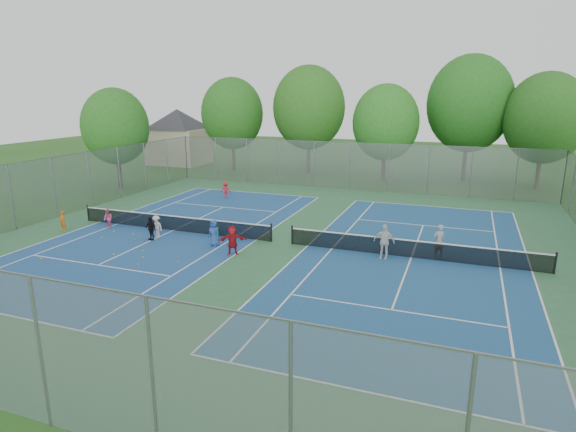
% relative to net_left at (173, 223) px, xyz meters
% --- Properties ---
extents(ground, '(120.00, 120.00, 0.00)m').
position_rel_net_left_xyz_m(ground, '(7.00, 0.00, -0.46)').
color(ground, '#24551A').
rests_on(ground, ground).
extents(court_pad, '(32.00, 32.00, 0.01)m').
position_rel_net_left_xyz_m(court_pad, '(7.00, 0.00, -0.45)').
color(court_pad, '#306740').
rests_on(court_pad, ground).
extents(court_left, '(10.97, 23.77, 0.01)m').
position_rel_net_left_xyz_m(court_left, '(0.00, 0.00, -0.44)').
color(court_left, navy).
rests_on(court_left, court_pad).
extents(court_right, '(10.97, 23.77, 0.01)m').
position_rel_net_left_xyz_m(court_right, '(14.00, 0.00, -0.44)').
color(court_right, navy).
rests_on(court_right, court_pad).
extents(net_left, '(12.87, 0.10, 0.91)m').
position_rel_net_left_xyz_m(net_left, '(0.00, 0.00, 0.00)').
color(net_left, black).
rests_on(net_left, ground).
extents(net_right, '(12.87, 0.10, 0.91)m').
position_rel_net_left_xyz_m(net_right, '(14.00, 0.00, 0.00)').
color(net_right, black).
rests_on(net_right, ground).
extents(fence_north, '(32.00, 0.10, 4.00)m').
position_rel_net_left_xyz_m(fence_north, '(7.00, 16.00, 1.54)').
color(fence_north, gray).
rests_on(fence_north, ground).
extents(fence_south, '(32.00, 0.10, 4.00)m').
position_rel_net_left_xyz_m(fence_south, '(7.00, -16.00, 1.54)').
color(fence_south, gray).
rests_on(fence_south, ground).
extents(fence_west, '(0.10, 32.00, 4.00)m').
position_rel_net_left_xyz_m(fence_west, '(-9.00, 0.00, 1.54)').
color(fence_west, gray).
rests_on(fence_west, ground).
extents(house, '(11.03, 11.03, 7.30)m').
position_rel_net_left_xyz_m(house, '(-15.00, 24.00, 3.76)').
color(house, '#B7A88C').
rests_on(house, ground).
extents(tree_nw, '(6.40, 6.40, 9.58)m').
position_rel_net_left_xyz_m(tree_nw, '(-7.00, 22.00, 5.44)').
color(tree_nw, '#443326').
rests_on(tree_nw, ground).
extents(tree_nl, '(7.20, 7.20, 10.69)m').
position_rel_net_left_xyz_m(tree_nl, '(1.00, 23.00, 6.09)').
color(tree_nl, '#443326').
rests_on(tree_nl, ground).
extents(tree_nc, '(6.00, 6.00, 8.85)m').
position_rel_net_left_xyz_m(tree_nc, '(9.00, 21.00, 4.94)').
color(tree_nc, '#443326').
rests_on(tree_nc, ground).
extents(tree_nr, '(7.60, 7.60, 11.42)m').
position_rel_net_left_xyz_m(tree_nr, '(16.00, 24.00, 6.59)').
color(tree_nr, '#443326').
rests_on(tree_nr, ground).
extents(tree_ne, '(6.60, 6.60, 9.77)m').
position_rel_net_left_xyz_m(tree_ne, '(22.00, 22.00, 5.51)').
color(tree_ne, '#443326').
rests_on(tree_ne, ground).
extents(tree_side_w, '(5.60, 5.60, 8.47)m').
position_rel_net_left_xyz_m(tree_side_w, '(-12.00, 10.00, 4.79)').
color(tree_side_w, '#443326').
rests_on(tree_side_w, ground).
extents(ball_crate, '(0.38, 0.38, 0.26)m').
position_rel_net_left_xyz_m(ball_crate, '(-1.64, 0.44, -0.33)').
color(ball_crate, '#1647A8').
rests_on(ball_crate, ground).
extents(ball_hopper, '(0.36, 0.36, 0.56)m').
position_rel_net_left_xyz_m(ball_hopper, '(3.03, -0.19, -0.17)').
color(ball_hopper, '#227F37').
rests_on(ball_hopper, ground).
extents(student_a, '(0.51, 0.39, 1.25)m').
position_rel_net_left_xyz_m(student_a, '(-6.01, -2.46, 0.17)').
color(student_a, '#CC5C13').
rests_on(student_a, ground).
extents(student_b, '(0.66, 0.57, 1.18)m').
position_rel_net_left_xyz_m(student_b, '(-4.06, -0.86, 0.13)').
color(student_b, '#DB5582').
rests_on(student_b, ground).
extents(student_c, '(0.89, 0.62, 1.26)m').
position_rel_net_left_xyz_m(student_c, '(-0.14, -1.41, 0.18)').
color(student_c, beige).
rests_on(student_c, ground).
extents(student_d, '(0.85, 0.52, 1.35)m').
position_rel_net_left_xyz_m(student_d, '(-0.08, -2.06, 0.22)').
color(student_d, black).
rests_on(student_d, ground).
extents(student_e, '(0.81, 0.64, 1.46)m').
position_rel_net_left_xyz_m(student_e, '(3.77, -1.76, 0.28)').
color(student_e, '#284D95').
rests_on(student_e, ground).
extents(student_f, '(1.46, 1.10, 1.53)m').
position_rel_net_left_xyz_m(student_f, '(5.33, -2.65, 0.31)').
color(student_f, '#A61721').
rests_on(student_f, ground).
extents(child_far_baseline, '(0.93, 0.71, 1.27)m').
position_rel_net_left_xyz_m(child_far_baseline, '(-1.31, 9.33, 0.18)').
color(child_far_baseline, '#B31926').
rests_on(child_far_baseline, ground).
extents(instructor, '(0.75, 0.68, 1.72)m').
position_rel_net_left_xyz_m(instructor, '(15.24, 0.57, 0.40)').
color(instructor, gray).
rests_on(instructor, ground).
extents(teen_court_b, '(1.04, 0.45, 1.77)m').
position_rel_net_left_xyz_m(teen_court_b, '(12.68, -0.54, 0.43)').
color(teen_court_b, silver).
rests_on(teen_court_b, ground).
extents(tennis_ball_0, '(0.07, 0.07, 0.07)m').
position_rel_net_left_xyz_m(tennis_ball_0, '(0.74, -3.93, -0.42)').
color(tennis_ball_0, '#C3D832').
rests_on(tennis_ball_0, ground).
extents(tennis_ball_1, '(0.07, 0.07, 0.07)m').
position_rel_net_left_xyz_m(tennis_ball_1, '(-0.95, -2.40, -0.42)').
color(tennis_ball_1, '#A6CA2F').
rests_on(tennis_ball_1, ground).
extents(tennis_ball_2, '(0.07, 0.07, 0.07)m').
position_rel_net_left_xyz_m(tennis_ball_2, '(-2.92, -2.77, -0.42)').
color(tennis_ball_2, '#C5EF37').
rests_on(tennis_ball_2, ground).
extents(tennis_ball_3, '(0.07, 0.07, 0.07)m').
position_rel_net_left_xyz_m(tennis_ball_3, '(3.39, -4.73, -0.42)').
color(tennis_ball_3, '#A3C12C').
rests_on(tennis_ball_3, ground).
extents(tennis_ball_4, '(0.07, 0.07, 0.07)m').
position_rel_net_left_xyz_m(tennis_ball_4, '(-3.14, -1.50, -0.42)').
color(tennis_ball_4, '#C6E635').
rests_on(tennis_ball_4, ground).
extents(tennis_ball_5, '(0.07, 0.07, 0.07)m').
position_rel_net_left_xyz_m(tennis_ball_5, '(1.82, -5.72, -0.42)').
color(tennis_ball_5, '#B9D932').
rests_on(tennis_ball_5, ground).
extents(tennis_ball_6, '(0.07, 0.07, 0.07)m').
position_rel_net_left_xyz_m(tennis_ball_6, '(-0.30, -4.92, -0.42)').
color(tennis_ball_6, '#E6F238').
rests_on(tennis_ball_6, ground).
extents(tennis_ball_7, '(0.07, 0.07, 0.07)m').
position_rel_net_left_xyz_m(tennis_ball_7, '(-1.68, -1.61, -0.42)').
color(tennis_ball_7, yellow).
rests_on(tennis_ball_7, ground).
extents(tennis_ball_8, '(0.07, 0.07, 0.07)m').
position_rel_net_left_xyz_m(tennis_ball_8, '(-3.26, -6.70, -0.42)').
color(tennis_ball_8, '#B7DD33').
rests_on(tennis_ball_8, ground).
extents(tennis_ball_9, '(0.07, 0.07, 0.07)m').
position_rel_net_left_xyz_m(tennis_ball_9, '(1.38, -4.78, -0.42)').
color(tennis_ball_9, '#C4DE33').
rests_on(tennis_ball_9, ground).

